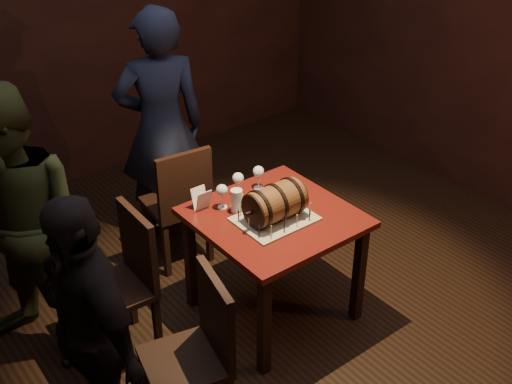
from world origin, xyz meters
TOP-DOWN VIEW (x-y plane):
  - room_shell at (0.00, 0.00)m, footprint 5.04×5.04m
  - pub_table at (0.15, 0.03)m, footprint 0.90×0.90m
  - cake_board at (0.12, -0.01)m, footprint 0.45×0.35m
  - barrel_cake at (0.12, -0.01)m, footprint 0.39×0.23m
  - birthday_candles at (0.12, -0.01)m, footprint 0.40×0.30m
  - wine_glass_left at (-0.05, 0.30)m, footprint 0.07×0.07m
  - wine_glass_mid at (0.11, 0.35)m, footprint 0.07×0.07m
  - wine_glass_right at (0.27, 0.34)m, footprint 0.07×0.07m
  - pint_of_ale at (-0.01, 0.21)m, footprint 0.07×0.07m
  - menu_card at (-0.15, 0.37)m, footprint 0.10×0.05m
  - chair_back at (-0.02, 0.85)m, footprint 0.44×0.44m
  - chair_left_rear at (-0.72, 0.33)m, footprint 0.41×0.41m
  - chair_left_front at (-0.71, -0.41)m, footprint 0.48×0.48m
  - person_back at (0.10, 1.26)m, footprint 0.75×0.62m
  - person_left_rear at (-1.18, 0.60)m, footprint 0.93×1.02m
  - person_left_front at (-1.17, -0.19)m, footprint 0.41×0.88m

SIDE VIEW (x-z plane):
  - chair_back at x=-0.02m, z-range 0.06..0.99m
  - chair_left_rear at x=-0.72m, z-range 0.06..0.99m
  - chair_left_front at x=-0.71m, z-range 0.06..0.99m
  - pub_table at x=0.15m, z-range 0.27..1.02m
  - person_left_front at x=-1.17m, z-range 0.00..1.48m
  - cake_board at x=0.12m, z-range 0.75..0.76m
  - birthday_candles at x=0.12m, z-range 0.76..0.85m
  - menu_card at x=-0.15m, z-range 0.75..0.88m
  - pint_of_ale at x=-0.01m, z-range 0.75..0.90m
  - person_left_rear at x=-1.18m, z-range 0.00..1.71m
  - wine_glass_mid at x=0.11m, z-range 0.79..0.95m
  - wine_glass_left at x=-0.05m, z-range 0.79..0.95m
  - wine_glass_right at x=0.27m, z-range 0.79..0.95m
  - barrel_cake at x=0.12m, z-range 0.75..0.99m
  - person_back at x=0.10m, z-range 0.00..1.77m
  - room_shell at x=0.00m, z-range 0.00..2.80m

